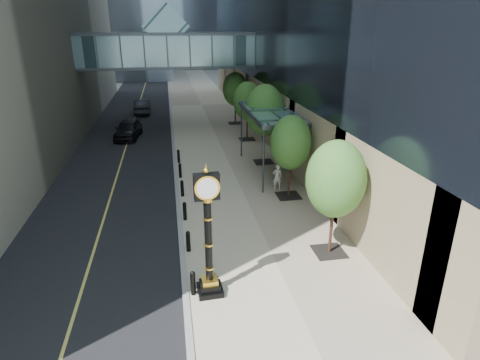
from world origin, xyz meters
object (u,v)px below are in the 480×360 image
street_clock (208,242)px  car_near (128,129)px  pedestrian (277,177)px  car_far (142,106)px

street_clock → car_near: bearing=98.8°
pedestrian → car_far: pedestrian is taller
street_clock → car_near: (-4.90, 24.08, -1.42)m
car_near → car_far: (0.75, 11.04, -0.01)m
car_far → car_near: bearing=85.5°
car_far → pedestrian: bearing=109.6°
car_near → street_clock: bearing=-70.8°
pedestrian → car_far: bearing=-67.0°
street_clock → pedestrian: 11.07m
street_clock → car_far: 35.39m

